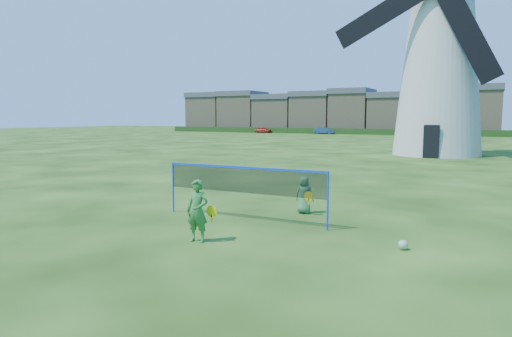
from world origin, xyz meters
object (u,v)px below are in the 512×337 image
at_px(play_ball, 403,245).
at_px(car_left, 263,130).
at_px(windmill, 439,65).
at_px(player_boy, 304,195).
at_px(player_girl, 198,211).
at_px(car_right, 324,130).
at_px(badminton_net, 244,181).

height_order(play_ball, car_left, car_left).
xyz_separation_m(windmill, player_boy, (-1.15, -24.92, -6.29)).
xyz_separation_m(player_girl, car_right, (-20.28, 67.83, -0.13)).
height_order(player_girl, car_right, player_girl).
xyz_separation_m(badminton_net, play_ball, (4.56, -0.88, -1.03)).
bearing_deg(player_boy, player_girl, 70.67).
height_order(badminton_net, player_boy, badminton_net).
bearing_deg(car_left, badminton_net, -153.60).
xyz_separation_m(car_left, car_right, (11.80, 0.58, 0.06)).
bearing_deg(player_boy, windmill, -97.66).
relative_size(badminton_net, play_ball, 22.95).
distance_m(car_left, car_right, 11.82).
height_order(badminton_net, play_ball, badminton_net).
distance_m(windmill, player_boy, 25.73).
distance_m(windmill, badminton_net, 27.33).
relative_size(badminton_net, car_right, 1.37).
bearing_deg(car_right, play_ball, -166.78).
relative_size(badminton_net, car_left, 1.56).
distance_m(badminton_net, play_ball, 4.76).
distance_m(badminton_net, car_right, 68.42).
bearing_deg(badminton_net, windmill, 84.99).
distance_m(player_girl, car_right, 70.80).
bearing_deg(player_boy, car_left, -67.31).
bearing_deg(player_girl, windmill, 78.60).
distance_m(windmill, car_right, 45.25).
bearing_deg(play_ball, player_girl, -160.44).
relative_size(play_ball, car_left, 0.07).
relative_size(windmill, play_ball, 91.29).
bearing_deg(car_left, play_ball, -150.78).
distance_m(windmill, play_ball, 28.40).
bearing_deg(car_right, player_girl, -170.59).
bearing_deg(player_boy, play_ball, 137.60).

